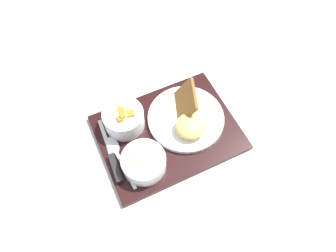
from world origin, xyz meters
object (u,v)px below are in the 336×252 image
bowl_soup (144,162)px  spoon (117,154)px  knife (114,164)px  bowl_salad (124,118)px  plate_main (187,118)px

bowl_soup → spoon: bearing=133.7°
knife → bowl_soup: bearing=-114.6°
bowl_salad → spoon: (-0.05, -0.08, -0.03)m
bowl_soup → spoon: (-0.05, 0.06, -0.02)m
bowl_soup → plate_main: plate_main is taller
plate_main → spoon: 0.21m
spoon → knife: bearing=138.9°
knife → spoon: size_ratio=1.18×
bowl_salad → knife: size_ratio=0.57×
bowl_salad → knife: bowl_salad is taller
bowl_salad → bowl_soup: (0.01, -0.14, -0.01)m
bowl_soup → knife: bowl_soup is taller
bowl_salad → plate_main: (0.16, -0.06, -0.02)m
bowl_salad → bowl_soup: 0.14m
plate_main → spoon: plate_main is taller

